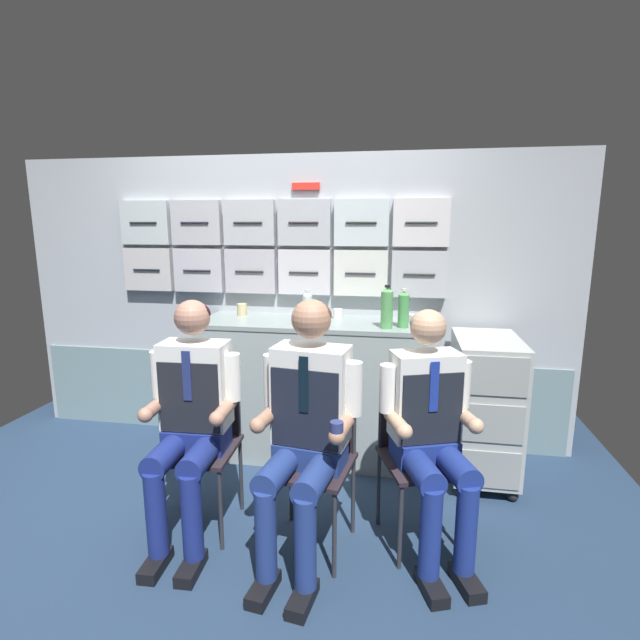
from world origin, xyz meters
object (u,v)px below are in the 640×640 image
(crew_member_right, at_px, (306,420))
(crew_member_by_counter, at_px, (431,425))
(folding_chair_left, at_px, (204,428))
(folding_chair_by_counter, at_px, (417,438))
(water_bottle_short, at_px, (404,309))
(paper_cup_tan, at_px, (338,313))
(folding_chair_right, at_px, (317,442))
(crew_member_left, at_px, (191,411))
(service_trolley, at_px, (484,404))

(crew_member_right, distance_m, crew_member_by_counter, 0.62)
(folding_chair_left, relative_size, crew_member_right, 0.66)
(folding_chair_left, relative_size, crew_member_by_counter, 0.69)
(folding_chair_left, relative_size, folding_chair_by_counter, 1.00)
(water_bottle_short, relative_size, paper_cup_tan, 3.75)
(folding_chair_left, bearing_deg, folding_chair_right, -6.06)
(water_bottle_short, bearing_deg, crew_member_by_counter, -79.95)
(water_bottle_short, bearing_deg, folding_chair_left, -145.02)
(crew_member_right, relative_size, crew_member_by_counter, 1.05)
(crew_member_left, height_order, folding_chair_by_counter, crew_member_left)
(service_trolley, bearing_deg, crew_member_by_counter, -115.49)
(crew_member_left, relative_size, folding_chair_by_counter, 1.47)
(crew_member_left, xyz_separation_m, folding_chair_by_counter, (1.17, 0.23, -0.17))
(service_trolley, xyz_separation_m, folding_chair_right, (-0.96, -0.80, 0.04))
(folding_chair_left, bearing_deg, paper_cup_tan, 57.90)
(water_bottle_short, bearing_deg, crew_member_right, -114.49)
(folding_chair_left, xyz_separation_m, crew_member_left, (0.01, -0.16, 0.17))
(water_bottle_short, bearing_deg, service_trolley, -2.92)
(folding_chair_left, height_order, crew_member_right, crew_member_right)
(folding_chair_right, xyz_separation_m, folding_chair_by_counter, (0.52, 0.14, 0.00))
(folding_chair_left, xyz_separation_m, crew_member_right, (0.63, -0.23, 0.19))
(folding_chair_right, height_order, water_bottle_short, water_bottle_short)
(folding_chair_left, distance_m, paper_cup_tan, 1.26)
(folding_chair_by_counter, xyz_separation_m, paper_cup_tan, (-0.56, 0.92, 0.49))
(crew_member_right, height_order, paper_cup_tan, crew_member_right)
(crew_member_right, bearing_deg, service_trolley, 44.12)
(folding_chair_right, relative_size, crew_member_by_counter, 0.69)
(folding_chair_left, xyz_separation_m, paper_cup_tan, (0.62, 0.99, 0.49))
(crew_member_by_counter, bearing_deg, folding_chair_by_counter, 109.70)
(service_trolley, relative_size, water_bottle_short, 3.68)
(crew_member_right, bearing_deg, folding_chair_right, 82.00)
(folding_chair_by_counter, distance_m, water_bottle_short, 0.90)
(crew_member_left, height_order, folding_chair_right, crew_member_left)
(folding_chair_left, distance_m, folding_chair_right, 0.66)
(folding_chair_by_counter, relative_size, crew_member_by_counter, 0.69)
(folding_chair_left, xyz_separation_m, water_bottle_short, (1.08, 0.76, 0.57))
(service_trolley, bearing_deg, folding_chair_by_counter, -123.88)
(folding_chair_by_counter, height_order, paper_cup_tan, paper_cup_tan)
(folding_chair_by_counter, bearing_deg, crew_member_right, -151.44)
(water_bottle_short, bearing_deg, folding_chair_by_counter, -82.22)
(service_trolley, bearing_deg, folding_chair_right, -140.37)
(crew_member_by_counter, bearing_deg, crew_member_right, -166.74)
(folding_chair_right, relative_size, crew_member_right, 0.66)
(crew_member_left, relative_size, paper_cup_tan, 18.61)
(folding_chair_right, relative_size, water_bottle_short, 3.37)
(crew_member_by_counter, distance_m, paper_cup_tan, 1.28)
(crew_member_right, bearing_deg, folding_chair_left, 160.20)
(paper_cup_tan, bearing_deg, crew_member_left, -118.04)
(folding_chair_right, xyz_separation_m, crew_member_by_counter, (0.58, -0.02, 0.15))
(folding_chair_by_counter, bearing_deg, paper_cup_tan, 121.28)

